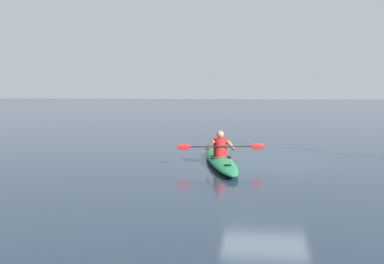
{
  "coord_description": "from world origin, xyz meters",
  "views": [
    {
      "loc": [
        0.29,
        14.17,
        2.17
      ],
      "look_at": [
        1.66,
        3.73,
        1.22
      ],
      "focal_mm": 45.66,
      "sensor_mm": 36.0,
      "label": 1
    }
  ],
  "objects": [
    {
      "name": "ground_plane",
      "position": [
        0.0,
        0.0,
        0.0
      ],
      "size": [
        160.0,
        160.0,
        0.0
      ],
      "primitive_type": "plane",
      "color": "#1E2D3D"
    },
    {
      "name": "kayak",
      "position": [
        1.28,
        0.5,
        0.12
      ],
      "size": [
        1.63,
        5.14,
        0.24
      ],
      "color": "#19723F",
      "rests_on": "ground"
    },
    {
      "name": "kayaker",
      "position": [
        1.29,
        0.46,
        0.54
      ],
      "size": [
        2.43,
        0.65,
        0.72
      ],
      "color": "red",
      "rests_on": "kayak"
    }
  ]
}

